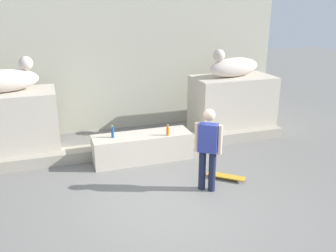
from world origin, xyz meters
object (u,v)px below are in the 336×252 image
at_px(statue_reclining_right, 233,66).
at_px(bottle_orange, 168,131).
at_px(skateboard, 226,176).
at_px(bottle_blue, 113,133).
at_px(statue_reclining_left, 4,80).
at_px(skater, 208,147).

xyz_separation_m(statue_reclining_right, bottle_orange, (-2.33, -1.35, -1.15)).
bearing_deg(skateboard, statue_reclining_right, -78.94).
height_order(skateboard, bottle_blue, bottle_blue).
distance_m(statue_reclining_left, statue_reclining_right, 5.77).
distance_m(skater, bottle_orange, 1.61).
relative_size(statue_reclining_left, bottle_blue, 5.95).
relative_size(statue_reclining_right, skateboard, 2.27).
height_order(statue_reclining_left, skateboard, statue_reclining_left).
bearing_deg(skater, bottle_blue, -12.93).
bearing_deg(statue_reclining_right, bottle_orange, 17.88).
relative_size(statue_reclining_right, bottle_blue, 5.95).
height_order(skater, bottle_blue, skater).
relative_size(skateboard, bottle_orange, 2.84).
bearing_deg(bottle_orange, statue_reclining_left, 158.40).
height_order(skater, skateboard, skater).
bearing_deg(statue_reclining_left, bottle_blue, -38.67).
distance_m(skateboard, bottle_blue, 2.69).
bearing_deg(skater, statue_reclining_left, -0.68).
height_order(statue_reclining_right, skater, statue_reclining_right).
bearing_deg(skateboard, skater, 66.54).
bearing_deg(bottle_blue, skateboard, -36.72).
bearing_deg(skater, statue_reclining_right, -87.39).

